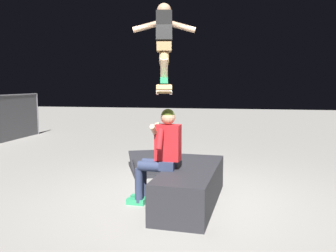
{
  "coord_description": "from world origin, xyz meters",
  "views": [
    {
      "loc": [
        -5.02,
        -0.78,
        1.69
      ],
      "look_at": [
        -0.29,
        0.11,
        1.12
      ],
      "focal_mm": 37.89,
      "sensor_mm": 36.0,
      "label": 1
    }
  ],
  "objects_px": {
    "ledge_box_main": "(191,186)",
    "skateboard": "(164,89)",
    "skater_airborne": "(164,39)",
    "kicker_ramp": "(152,167)",
    "person_sitting_on_ledge": "(160,151)"
  },
  "relations": [
    {
      "from": "ledge_box_main",
      "to": "skater_airborne",
      "type": "xyz_separation_m",
      "value": [
        0.09,
        0.4,
        2.06
      ]
    },
    {
      "from": "skater_airborne",
      "to": "kicker_ramp",
      "type": "bearing_deg",
      "value": 18.87
    },
    {
      "from": "skater_airborne",
      "to": "kicker_ramp",
      "type": "height_order",
      "value": "skater_airborne"
    },
    {
      "from": "ledge_box_main",
      "to": "kicker_ramp",
      "type": "height_order",
      "value": "ledge_box_main"
    },
    {
      "from": "ledge_box_main",
      "to": "skateboard",
      "type": "distance_m",
      "value": 1.42
    },
    {
      "from": "person_sitting_on_ledge",
      "to": "skateboard",
      "type": "distance_m",
      "value": 0.88
    },
    {
      "from": "skateboard",
      "to": "skater_airborne",
      "type": "bearing_deg",
      "value": 11.43
    },
    {
      "from": "ledge_box_main",
      "to": "person_sitting_on_ledge",
      "type": "height_order",
      "value": "person_sitting_on_ledge"
    },
    {
      "from": "ledge_box_main",
      "to": "person_sitting_on_ledge",
      "type": "xyz_separation_m",
      "value": [
        -0.11,
        0.42,
        0.5
      ]
    },
    {
      "from": "person_sitting_on_ledge",
      "to": "kicker_ramp",
      "type": "xyz_separation_m",
      "value": [
        1.94,
        0.58,
        -0.7
      ]
    },
    {
      "from": "skater_airborne",
      "to": "skateboard",
      "type": "bearing_deg",
      "value": -168.57
    },
    {
      "from": "kicker_ramp",
      "to": "person_sitting_on_ledge",
      "type": "bearing_deg",
      "value": -163.29
    },
    {
      "from": "ledge_box_main",
      "to": "skater_airborne",
      "type": "bearing_deg",
      "value": 77.75
    },
    {
      "from": "ledge_box_main",
      "to": "person_sitting_on_ledge",
      "type": "bearing_deg",
      "value": 104.17
    },
    {
      "from": "ledge_box_main",
      "to": "kicker_ramp",
      "type": "distance_m",
      "value": 2.09
    }
  ]
}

